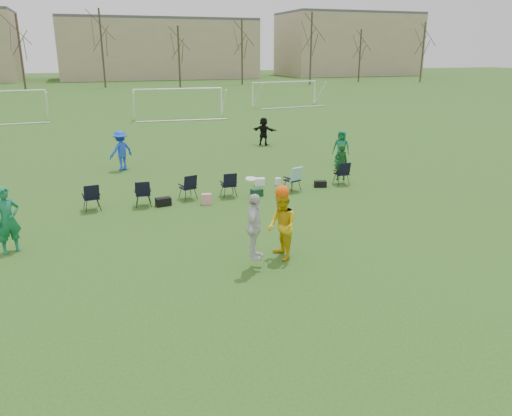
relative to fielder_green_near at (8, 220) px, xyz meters
name	(u,v)px	position (x,y,z in m)	size (l,w,h in m)	color
ground	(263,288)	(5.95, -4.44, -0.95)	(260.00, 260.00, 0.00)	#285219
fielder_green_near	(8,220)	(0.00, 0.00, 0.00)	(0.70, 0.46, 1.91)	#147047
fielder_blue	(121,150)	(3.80, 9.41, -0.01)	(1.21, 0.70, 1.88)	blue
fielder_green_far	(341,148)	(14.20, 7.04, -0.09)	(0.84, 0.55, 1.72)	#126940
fielder_black	(264,131)	(12.39, 13.36, -0.12)	(1.55, 0.49, 1.67)	black
center_contest	(272,226)	(6.70, -3.05, 0.09)	(1.71, 1.40, 2.46)	silver
sideline_setup	(237,183)	(7.72, 3.49, -0.45)	(10.82, 2.22, 1.68)	#103A13
goal_mid	(178,95)	(9.95, 27.56, 0.97)	(7.40, 0.63, 2.46)	white
goal_right	(285,87)	(21.95, 33.56, 0.97)	(7.35, 1.14, 2.46)	white
tree_line	(105,53)	(6.19, 65.41, 4.14)	(110.28, 3.28, 11.40)	#382B21
building_row	(132,47)	(12.68, 91.56, 5.04)	(126.00, 16.00, 13.00)	tan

